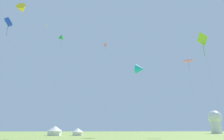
{
  "coord_description": "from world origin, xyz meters",
  "views": [
    {
      "loc": [
        -2.7,
        -5.35,
        1.98
      ],
      "look_at": [
        0.0,
        32.0,
        12.9
      ],
      "focal_mm": 32.67,
      "sensor_mm": 36.0,
      "label": 1
    }
  ],
  "objects_px": {
    "kite_green_delta": "(62,38)",
    "kite_yellow_delta": "(22,9)",
    "kite_pink_parafoil": "(188,61)",
    "festival_tent_right": "(55,130)",
    "kite_pink_diamond": "(105,49)",
    "festival_tent_center": "(78,131)",
    "kite_lime_diamond": "(203,40)",
    "observatory_dome": "(215,121)",
    "kite_yellow_diamond": "(46,31)",
    "kite_blue_box": "(8,22)",
    "kite_cyan_delta": "(140,69)"
  },
  "relations": [
    {
      "from": "kite_green_delta",
      "to": "kite_yellow_delta",
      "type": "height_order",
      "value": "kite_green_delta"
    },
    {
      "from": "kite_pink_parafoil",
      "to": "festival_tent_right",
      "type": "distance_m",
      "value": 48.56
    },
    {
      "from": "kite_pink_diamond",
      "to": "kite_yellow_delta",
      "type": "distance_m",
      "value": 33.38
    },
    {
      "from": "kite_green_delta",
      "to": "festival_tent_center",
      "type": "distance_m",
      "value": 30.4
    },
    {
      "from": "kite_pink_parafoil",
      "to": "kite_lime_diamond",
      "type": "bearing_deg",
      "value": -110.05
    },
    {
      "from": "observatory_dome",
      "to": "festival_tent_center",
      "type": "bearing_deg",
      "value": -156.41
    },
    {
      "from": "kite_yellow_diamond",
      "to": "festival_tent_center",
      "type": "height_order",
      "value": "kite_yellow_diamond"
    },
    {
      "from": "kite_pink_diamond",
      "to": "kite_yellow_delta",
      "type": "bearing_deg",
      "value": -119.1
    },
    {
      "from": "kite_blue_box",
      "to": "festival_tent_right",
      "type": "relative_size",
      "value": 5.05
    },
    {
      "from": "kite_cyan_delta",
      "to": "observatory_dome",
      "type": "xyz_separation_m",
      "value": [
        44.22,
        37.34,
        -14.21
      ]
    },
    {
      "from": "kite_green_delta",
      "to": "festival_tent_right",
      "type": "height_order",
      "value": "kite_green_delta"
    },
    {
      "from": "kite_green_delta",
      "to": "kite_blue_box",
      "type": "distance_m",
      "value": 20.52
    },
    {
      "from": "kite_green_delta",
      "to": "festival_tent_center",
      "type": "xyz_separation_m",
      "value": [
        4.66,
        13.65,
        -26.76
      ]
    },
    {
      "from": "kite_blue_box",
      "to": "kite_lime_diamond",
      "type": "bearing_deg",
      "value": -8.33
    },
    {
      "from": "kite_pink_diamond",
      "to": "festival_tent_right",
      "type": "height_order",
      "value": "kite_pink_diamond"
    },
    {
      "from": "kite_lime_diamond",
      "to": "observatory_dome",
      "type": "relative_size",
      "value": 1.77
    },
    {
      "from": "kite_pink_parafoil",
      "to": "kite_blue_box",
      "type": "xyz_separation_m",
      "value": [
        -47.03,
        -21.34,
        -0.17
      ]
    },
    {
      "from": "kite_green_delta",
      "to": "observatory_dome",
      "type": "bearing_deg",
      "value": 31.24
    },
    {
      "from": "kite_pink_parafoil",
      "to": "kite_blue_box",
      "type": "height_order",
      "value": "kite_blue_box"
    },
    {
      "from": "kite_green_delta",
      "to": "festival_tent_right",
      "type": "distance_m",
      "value": 29.84
    },
    {
      "from": "kite_cyan_delta",
      "to": "festival_tent_right",
      "type": "distance_m",
      "value": 33.96
    },
    {
      "from": "kite_yellow_delta",
      "to": "kite_blue_box",
      "type": "distance_m",
      "value": 6.9
    },
    {
      "from": "observatory_dome",
      "to": "kite_pink_parafoil",
      "type": "bearing_deg",
      "value": -126.72
    },
    {
      "from": "kite_lime_diamond",
      "to": "festival_tent_center",
      "type": "xyz_separation_m",
      "value": [
        -25.18,
        37.48,
        -16.31
      ]
    },
    {
      "from": "kite_yellow_diamond",
      "to": "kite_lime_diamond",
      "type": "height_order",
      "value": "kite_yellow_diamond"
    },
    {
      "from": "kite_yellow_diamond",
      "to": "kite_lime_diamond",
      "type": "xyz_separation_m",
      "value": [
        36.2,
        -28.77,
        -15.11
      ]
    },
    {
      "from": "kite_yellow_delta",
      "to": "observatory_dome",
      "type": "distance_m",
      "value": 97.91
    },
    {
      "from": "kite_pink_diamond",
      "to": "kite_yellow_delta",
      "type": "relative_size",
      "value": 1.25
    },
    {
      "from": "kite_pink_diamond",
      "to": "kite_blue_box",
      "type": "distance_m",
      "value": 31.67
    },
    {
      "from": "kite_cyan_delta",
      "to": "kite_lime_diamond",
      "type": "bearing_deg",
      "value": -78.41
    },
    {
      "from": "festival_tent_right",
      "to": "observatory_dome",
      "type": "distance_m",
      "value": 76.41
    },
    {
      "from": "kite_yellow_diamond",
      "to": "kite_pink_parafoil",
      "type": "distance_m",
      "value": 47.05
    },
    {
      "from": "kite_lime_diamond",
      "to": "festival_tent_center",
      "type": "height_order",
      "value": "kite_lime_diamond"
    },
    {
      "from": "kite_cyan_delta",
      "to": "kite_yellow_diamond",
      "type": "bearing_deg",
      "value": 178.45
    },
    {
      "from": "kite_blue_box",
      "to": "festival_tent_right",
      "type": "xyz_separation_m",
      "value": [
        4.7,
        32.03,
        -21.1
      ]
    },
    {
      "from": "kite_yellow_diamond",
      "to": "kite_blue_box",
      "type": "bearing_deg",
      "value": -92.58
    },
    {
      "from": "festival_tent_center",
      "to": "kite_yellow_diamond",
      "type": "bearing_deg",
      "value": -141.66
    },
    {
      "from": "kite_blue_box",
      "to": "festival_tent_center",
      "type": "relative_size",
      "value": 6.47
    },
    {
      "from": "festival_tent_center",
      "to": "kite_green_delta",
      "type": "bearing_deg",
      "value": -108.84
    },
    {
      "from": "kite_green_delta",
      "to": "observatory_dome",
      "type": "relative_size",
      "value": 2.68
    },
    {
      "from": "kite_lime_diamond",
      "to": "kite_cyan_delta",
      "type": "height_order",
      "value": "kite_cyan_delta"
    },
    {
      "from": "kite_green_delta",
      "to": "kite_pink_diamond",
      "type": "distance_m",
      "value": 14.23
    },
    {
      "from": "kite_green_delta",
      "to": "festival_tent_right",
      "type": "bearing_deg",
      "value": 101.24
    },
    {
      "from": "kite_yellow_diamond",
      "to": "kite_pink_parafoil",
      "type": "bearing_deg",
      "value": -2.45
    },
    {
      "from": "kite_pink_diamond",
      "to": "festival_tent_center",
      "type": "xyz_separation_m",
      "value": [
        -8.51,
        8.35,
        -25.82
      ]
    },
    {
      "from": "kite_green_delta",
      "to": "kite_pink_diamond",
      "type": "bearing_deg",
      "value": 21.89
    },
    {
      "from": "kite_pink_parafoil",
      "to": "kite_yellow_delta",
      "type": "xyz_separation_m",
      "value": [
        -42.54,
        -26.57,
        -0.28
      ]
    },
    {
      "from": "kite_cyan_delta",
      "to": "kite_blue_box",
      "type": "height_order",
      "value": "kite_blue_box"
    },
    {
      "from": "kite_lime_diamond",
      "to": "kite_cyan_delta",
      "type": "distance_m",
      "value": 28.64
    },
    {
      "from": "kite_pink_parafoil",
      "to": "festival_tent_right",
      "type": "height_order",
      "value": "kite_pink_parafoil"
    }
  ]
}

